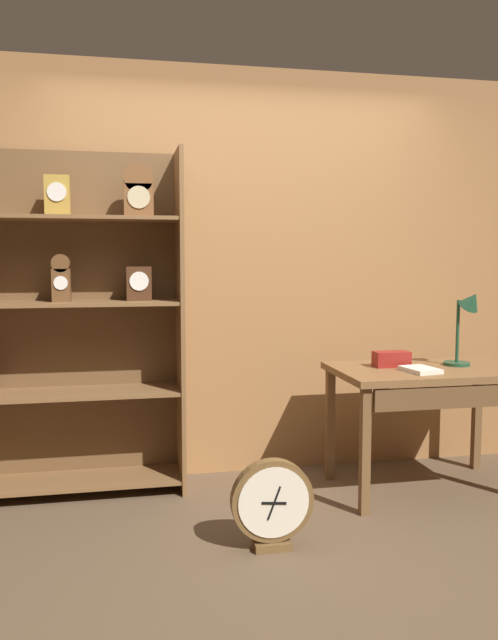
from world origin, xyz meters
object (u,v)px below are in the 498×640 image
(workbench, at_px, (430,384))
(open_repair_manual, at_px, (420,370))
(toolbox_small, at_px, (391,359))
(round_clock_large, at_px, (272,503))
(desk_lamp, at_px, (467,318))
(bookshelf, at_px, (60,320))

(workbench, bearing_deg, open_repair_manual, -139.24)
(toolbox_small, distance_m, round_clock_large, 1.26)
(workbench, relative_size, toolbox_small, 5.23)
(desk_lamp, xyz_separation_m, open_repair_manual, (-0.37, -0.14, -0.28))
(workbench, height_order, round_clock_large, workbench)
(workbench, xyz_separation_m, open_repair_manual, (-0.11, -0.10, 0.10))
(toolbox_small, xyz_separation_m, open_repair_manual, (0.09, -0.20, -0.03))
(round_clock_large, bearing_deg, open_repair_manual, 25.68)
(bookshelf, relative_size, toolbox_small, 9.49)
(workbench, height_order, desk_lamp, desk_lamp)
(toolbox_small, distance_m, open_repair_manual, 0.22)
(toolbox_small, xyz_separation_m, round_clock_large, (-0.90, -0.68, -0.57))
(workbench, bearing_deg, desk_lamp, 8.60)
(workbench, relative_size, round_clock_large, 2.53)
(desk_lamp, height_order, toolbox_small, desk_lamp)
(bookshelf, bearing_deg, toolbox_small, -8.94)
(workbench, distance_m, round_clock_large, 1.32)
(bookshelf, xyz_separation_m, workbench, (2.15, -0.41, -0.38))
(desk_lamp, relative_size, toolbox_small, 2.22)
(workbench, height_order, open_repair_manual, open_repair_manual)
(workbench, distance_m, open_repair_manual, 0.18)
(open_repair_manual, bearing_deg, toolbox_small, 104.47)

